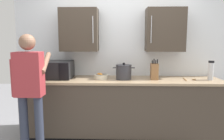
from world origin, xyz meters
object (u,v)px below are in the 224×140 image
(microwave_oven, at_px, (53,70))
(fruit_bowl, at_px, (101,76))
(wooden_spoon, at_px, (190,79))
(thermos_flask, at_px, (211,70))
(knife_block, at_px, (154,71))
(person_figure, at_px, (30,86))
(stock_pot, at_px, (124,72))

(microwave_oven, bearing_deg, fruit_bowl, -2.92)
(microwave_oven, bearing_deg, wooden_spoon, -1.52)
(fruit_bowl, height_order, thermos_flask, thermos_flask)
(knife_block, xyz_separation_m, thermos_flask, (0.85, -0.02, 0.02))
(microwave_oven, relative_size, fruit_bowl, 3.74)
(microwave_oven, distance_m, person_figure, 0.76)
(knife_block, height_order, person_figure, person_figure)
(wooden_spoon, distance_m, stock_pot, 1.02)
(fruit_bowl, relative_size, stock_pot, 0.63)
(wooden_spoon, height_order, knife_block, knife_block)
(microwave_oven, distance_m, wooden_spoon, 2.15)
(knife_block, relative_size, person_figure, 0.20)
(wooden_spoon, xyz_separation_m, fruit_bowl, (-1.37, 0.02, 0.03))
(wooden_spoon, relative_size, fruit_bowl, 1.01)
(microwave_oven, relative_size, thermos_flask, 2.71)
(wooden_spoon, height_order, stock_pot, stock_pot)
(knife_block, bearing_deg, person_figure, -157.11)
(microwave_oven, distance_m, fruit_bowl, 0.78)
(knife_block, bearing_deg, microwave_oven, 178.45)
(fruit_bowl, height_order, stock_pot, stock_pot)
(stock_pot, bearing_deg, microwave_oven, 177.48)
(microwave_oven, relative_size, person_figure, 0.49)
(knife_block, bearing_deg, stock_pot, -179.25)
(knife_block, xyz_separation_m, stock_pot, (-0.48, -0.01, -0.01))
(knife_block, distance_m, thermos_flask, 0.85)
(person_figure, bearing_deg, fruit_bowl, 40.06)
(fruit_bowl, distance_m, stock_pot, 0.36)
(microwave_oven, relative_size, wooden_spoon, 3.69)
(wooden_spoon, bearing_deg, knife_block, 178.57)
(thermos_flask, height_order, person_figure, person_figure)
(fruit_bowl, xyz_separation_m, knife_block, (0.83, -0.00, 0.08))
(thermos_flask, bearing_deg, fruit_bowl, 179.03)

